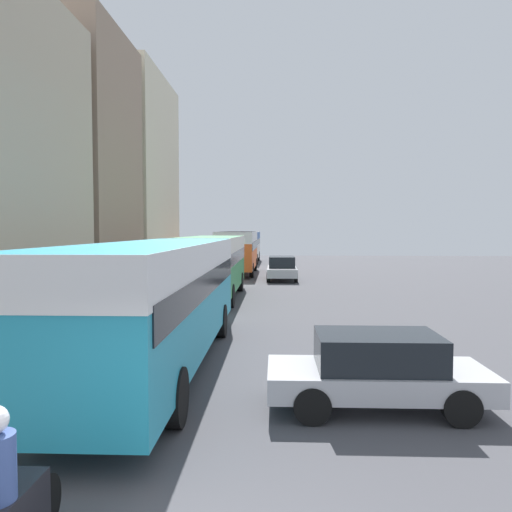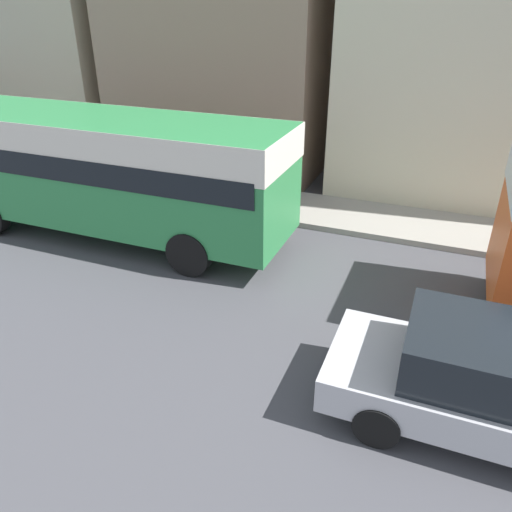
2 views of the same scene
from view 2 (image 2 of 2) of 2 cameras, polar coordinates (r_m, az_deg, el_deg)
name	(u,v)px [view 2 (image 2 of 2)]	position (r m, az deg, el deg)	size (l,w,h in m)	color
bus_following	(103,160)	(12.59, -17.09, 10.44)	(2.52, 9.17, 2.95)	#2D8447
car_crossing	(497,383)	(7.61, 25.84, -12.93)	(1.94, 4.51, 1.55)	#B7B7BC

